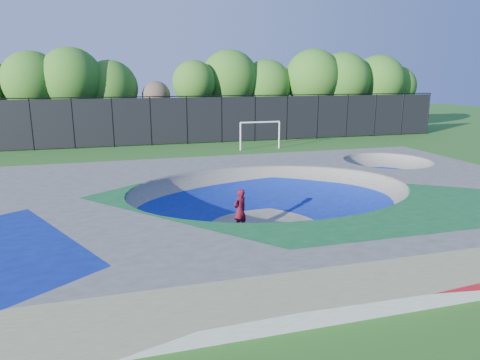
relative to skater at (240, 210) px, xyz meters
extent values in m
plane|color=#245E1A|center=(1.37, 0.42, -0.81)|extent=(120.00, 120.00, 0.00)
cube|color=gray|center=(1.37, 0.42, -0.06)|extent=(22.00, 14.00, 1.50)
imported|color=#AC0D23|center=(0.00, 0.00, 0.00)|extent=(0.70, 0.62, 1.62)
cube|color=black|center=(0.00, 0.00, -0.78)|extent=(0.78, 0.61, 0.05)
cylinder|color=white|center=(4.89, 17.25, 0.26)|extent=(0.12, 0.12, 2.13)
cylinder|color=white|center=(8.09, 17.25, 0.26)|extent=(0.12, 0.12, 2.13)
cylinder|color=white|center=(6.49, 17.25, 1.32)|extent=(3.20, 0.12, 0.12)
cylinder|color=black|center=(-10.63, 21.42, 1.19)|extent=(0.09, 0.09, 4.00)
cylinder|color=black|center=(-7.63, 21.42, 1.19)|extent=(0.09, 0.09, 4.00)
cylinder|color=black|center=(-4.63, 21.42, 1.19)|extent=(0.09, 0.09, 4.00)
cylinder|color=black|center=(-1.63, 21.42, 1.19)|extent=(0.09, 0.09, 4.00)
cylinder|color=black|center=(1.37, 21.42, 1.19)|extent=(0.09, 0.09, 4.00)
cylinder|color=black|center=(4.37, 21.42, 1.19)|extent=(0.09, 0.09, 4.00)
cylinder|color=black|center=(7.37, 21.42, 1.19)|extent=(0.09, 0.09, 4.00)
cylinder|color=black|center=(10.37, 21.42, 1.19)|extent=(0.09, 0.09, 4.00)
cylinder|color=black|center=(13.37, 21.42, 1.19)|extent=(0.09, 0.09, 4.00)
cylinder|color=black|center=(16.37, 21.42, 1.19)|extent=(0.09, 0.09, 4.00)
cylinder|color=black|center=(19.37, 21.42, 1.19)|extent=(0.09, 0.09, 4.00)
cylinder|color=black|center=(22.37, 21.42, 1.19)|extent=(0.09, 0.09, 4.00)
cylinder|color=black|center=(25.37, 21.42, 1.19)|extent=(0.09, 0.09, 4.00)
cube|color=black|center=(1.37, 21.42, 1.19)|extent=(48.00, 0.03, 3.80)
cylinder|color=black|center=(1.37, 21.42, 3.19)|extent=(48.00, 0.08, 0.08)
cylinder|color=#493224|center=(-11.03, 26.23, 0.84)|extent=(0.44, 0.44, 3.29)
sphere|color=#306B1C|center=(-11.03, 26.23, 4.39)|extent=(5.08, 5.08, 5.08)
cylinder|color=#493224|center=(-7.86, 26.02, 0.87)|extent=(0.44, 0.44, 3.36)
sphere|color=#306B1C|center=(-7.86, 26.02, 4.57)|extent=(5.38, 5.38, 5.38)
cylinder|color=#493224|center=(-4.72, 27.02, 0.53)|extent=(0.44, 0.44, 2.69)
sphere|color=#306B1C|center=(-4.72, 27.02, 3.76)|extent=(5.01, 5.01, 5.01)
cylinder|color=#493224|center=(-0.66, 26.25, 0.58)|extent=(0.44, 0.44, 2.78)
sphere|color=brown|center=(-0.66, 26.25, 3.07)|extent=(2.60, 2.60, 2.60)
cylinder|color=#493224|center=(2.81, 25.82, 0.97)|extent=(0.44, 0.44, 3.56)
sphere|color=#306B1C|center=(2.81, 25.82, 4.26)|extent=(4.03, 4.03, 4.03)
cylinder|color=#493224|center=(6.56, 27.15, 0.79)|extent=(0.44, 0.44, 3.19)
sphere|color=#306B1C|center=(6.56, 27.15, 4.51)|extent=(5.67, 5.67, 5.67)
cylinder|color=#493224|center=(10.33, 26.97, 0.60)|extent=(0.44, 0.44, 2.82)
sphere|color=#306B1C|center=(10.33, 26.97, 3.91)|extent=(5.07, 5.07, 5.07)
cylinder|color=#493224|center=(14.82, 25.77, 0.87)|extent=(0.44, 0.44, 3.35)
sphere|color=#306B1C|center=(14.82, 25.77, 4.65)|extent=(5.62, 5.62, 5.62)
cylinder|color=#493224|center=(18.00, 25.57, 0.73)|extent=(0.44, 0.44, 3.07)
sphere|color=#306B1C|center=(18.00, 25.57, 4.37)|extent=(5.62, 5.62, 5.62)
cylinder|color=#493224|center=(22.32, 25.82, 0.67)|extent=(0.44, 0.44, 2.96)
sphere|color=#306B1C|center=(22.32, 25.82, 4.22)|extent=(5.52, 5.52, 5.52)
cylinder|color=#493224|center=(24.98, 26.49, 0.64)|extent=(0.44, 0.44, 2.91)
sphere|color=#306B1C|center=(24.98, 26.49, 3.72)|extent=(4.32, 4.32, 4.32)
camera|label=1|loc=(-4.08, -14.51, 4.84)|focal=32.00mm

